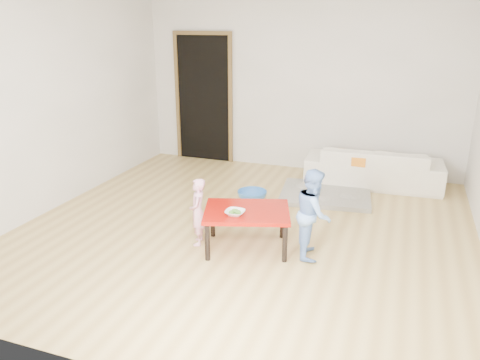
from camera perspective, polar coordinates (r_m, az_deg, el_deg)
The scene contains 13 objects.
floor at distance 5.42m, azimuth 0.72°, elevation -5.87°, with size 5.00×5.00×0.01m, color tan.
back_wall at distance 7.39m, azimuth 7.25°, elevation 11.21°, with size 5.00×0.02×2.60m, color white.
left_wall at distance 6.28m, azimuth -21.60°, elevation 8.71°, with size 0.02×5.00×2.60m, color white.
doorway at distance 7.92m, azimuth -4.39°, elevation 9.79°, with size 1.02×0.08×2.11m, color brown, non-canonical shape.
sofa at distance 7.00m, azimuth 15.93°, elevation 1.61°, with size 1.90×0.74×0.55m, color white.
cushion at distance 6.82m, azimuth 13.36°, elevation 2.69°, with size 0.47×0.42×0.13m, color orange.
red_table at distance 4.87m, azimuth 0.83°, elevation -6.02°, with size 0.86×0.65×0.43m, color #981008, non-canonical shape.
bowl at distance 4.66m, azimuth -0.62°, elevation -4.01°, with size 0.19×0.19×0.05m, color white.
broccoli at distance 4.66m, azimuth -0.62°, elevation -3.96°, with size 0.12×0.12×0.06m, color #2D5919, non-canonical shape.
child_pink at distance 4.94m, azimuth -5.17°, elevation -3.88°, with size 0.27×0.17×0.73m, color pink.
child_blue at distance 4.70m, azimuth 8.95°, elevation -4.03°, with size 0.44×0.35×0.91m, color #669CEC.
basin at distance 6.23m, azimuth 1.49°, elevation -1.89°, with size 0.39×0.39×0.12m, color #316DB9.
blanket at distance 6.46m, azimuth 10.37°, elevation -1.71°, with size 1.18×0.98×0.06m, color #A0998D, non-canonical shape.
Camera 1 is at (1.60, -4.65, 2.27)m, focal length 35.00 mm.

